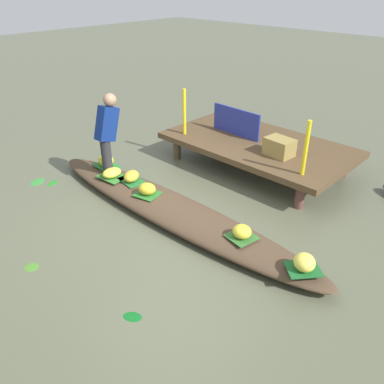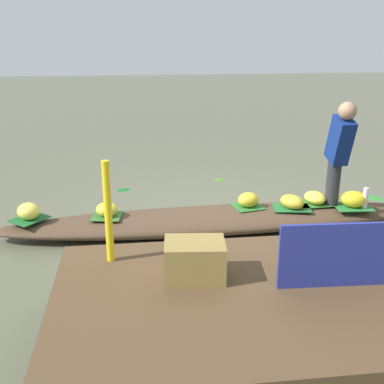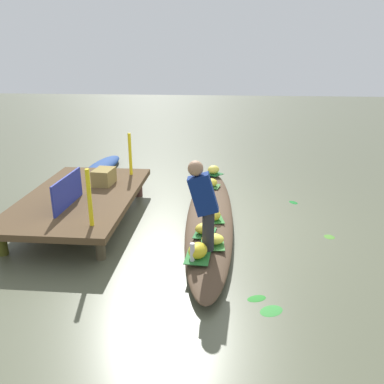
{
  "view_description": "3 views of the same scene",
  "coord_description": "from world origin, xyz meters",
  "px_view_note": "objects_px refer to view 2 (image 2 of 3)",
  "views": [
    {
      "loc": [
        3.51,
        -3.24,
        3.06
      ],
      "look_at": [
        0.19,
        0.26,
        0.36
      ],
      "focal_mm": 36.93,
      "sensor_mm": 36.0,
      "label": 1
    },
    {
      "loc": [
        0.9,
        5.05,
        2.21
      ],
      "look_at": [
        0.3,
        0.15,
        0.52
      ],
      "focal_mm": 44.45,
      "sensor_mm": 36.0,
      "label": 2
    },
    {
      "loc": [
        -6.18,
        -0.22,
        2.79
      ],
      "look_at": [
        0.47,
        0.34,
        0.38
      ],
      "focal_mm": 37.09,
      "sensor_mm": 36.0,
      "label": 3
    }
  ],
  "objects_px": {
    "banana_bunch_4": "(107,209)",
    "produce_crate": "(195,260)",
    "banana_bunch_1": "(315,198)",
    "water_bottle": "(365,198)",
    "vendor_person": "(339,148)",
    "market_banner": "(351,255)",
    "banana_bunch_5": "(354,199)",
    "vendor_boat": "(216,220)",
    "banana_bunch_3": "(292,202)",
    "banana_bunch_2": "(28,211)",
    "banana_bunch_0": "(248,200)"
  },
  "relations": [
    {
      "from": "banana_bunch_4",
      "to": "produce_crate",
      "type": "relative_size",
      "value": 0.56
    },
    {
      "from": "banana_bunch_1",
      "to": "water_bottle",
      "type": "relative_size",
      "value": 1.22
    },
    {
      "from": "vendor_person",
      "to": "market_banner",
      "type": "height_order",
      "value": "vendor_person"
    },
    {
      "from": "banana_bunch_4",
      "to": "vendor_person",
      "type": "distance_m",
      "value": 2.71
    },
    {
      "from": "banana_bunch_1",
      "to": "banana_bunch_5",
      "type": "relative_size",
      "value": 1.05
    },
    {
      "from": "banana_bunch_1",
      "to": "produce_crate",
      "type": "height_order",
      "value": "produce_crate"
    },
    {
      "from": "vendor_boat",
      "to": "market_banner",
      "type": "distance_m",
      "value": 2.35
    },
    {
      "from": "banana_bunch_5",
      "to": "produce_crate",
      "type": "distance_m",
      "value": 2.83
    },
    {
      "from": "banana_bunch_1",
      "to": "banana_bunch_5",
      "type": "distance_m",
      "value": 0.44
    },
    {
      "from": "banana_bunch_3",
      "to": "market_banner",
      "type": "bearing_deg",
      "value": 81.71
    },
    {
      "from": "banana_bunch_2",
      "to": "vendor_person",
      "type": "distance_m",
      "value": 3.54
    },
    {
      "from": "water_bottle",
      "to": "vendor_boat",
      "type": "bearing_deg",
      "value": -5.08
    },
    {
      "from": "banana_bunch_3",
      "to": "water_bottle",
      "type": "xyz_separation_m",
      "value": [
        -0.84,
        0.12,
        0.05
      ]
    },
    {
      "from": "banana_bunch_4",
      "to": "banana_bunch_5",
      "type": "height_order",
      "value": "banana_bunch_5"
    },
    {
      "from": "banana_bunch_0",
      "to": "banana_bunch_4",
      "type": "relative_size",
      "value": 1.04
    },
    {
      "from": "banana_bunch_2",
      "to": "banana_bunch_5",
      "type": "bearing_deg",
      "value": 178.79
    },
    {
      "from": "banana_bunch_5",
      "to": "water_bottle",
      "type": "height_order",
      "value": "water_bottle"
    },
    {
      "from": "banana_bunch_1",
      "to": "market_banner",
      "type": "relative_size",
      "value": 0.3
    },
    {
      "from": "banana_bunch_2",
      "to": "vendor_person",
      "type": "xyz_separation_m",
      "value": [
        -3.49,
        0.02,
        0.61
      ]
    },
    {
      "from": "vendor_boat",
      "to": "banana_bunch_0",
      "type": "height_order",
      "value": "banana_bunch_0"
    },
    {
      "from": "banana_bunch_0",
      "to": "market_banner",
      "type": "xyz_separation_m",
      "value": [
        -0.18,
        2.27,
        0.39
      ]
    },
    {
      "from": "banana_bunch_3",
      "to": "banana_bunch_4",
      "type": "distance_m",
      "value": 2.13
    },
    {
      "from": "vendor_boat",
      "to": "banana_bunch_4",
      "type": "bearing_deg",
      "value": -0.1
    },
    {
      "from": "banana_bunch_2",
      "to": "banana_bunch_1",
      "type": "bearing_deg",
      "value": -178.24
    },
    {
      "from": "banana_bunch_1",
      "to": "water_bottle",
      "type": "bearing_deg",
      "value": 154.57
    },
    {
      "from": "banana_bunch_1",
      "to": "water_bottle",
      "type": "distance_m",
      "value": 0.57
    },
    {
      "from": "banana_bunch_1",
      "to": "banana_bunch_5",
      "type": "xyz_separation_m",
      "value": [
        -0.4,
        0.18,
        0.03
      ]
    },
    {
      "from": "banana_bunch_0",
      "to": "banana_bunch_1",
      "type": "height_order",
      "value": "banana_bunch_0"
    },
    {
      "from": "vendor_boat",
      "to": "banana_bunch_2",
      "type": "height_order",
      "value": "banana_bunch_2"
    },
    {
      "from": "banana_bunch_5",
      "to": "market_banner",
      "type": "height_order",
      "value": "market_banner"
    },
    {
      "from": "banana_bunch_3",
      "to": "vendor_boat",
      "type": "bearing_deg",
      "value": -2.42
    },
    {
      "from": "vendor_boat",
      "to": "banana_bunch_0",
      "type": "distance_m",
      "value": 0.45
    },
    {
      "from": "banana_bunch_5",
      "to": "market_banner",
      "type": "relative_size",
      "value": 0.29
    },
    {
      "from": "banana_bunch_2",
      "to": "produce_crate",
      "type": "relative_size",
      "value": 0.59
    },
    {
      "from": "banana_bunch_5",
      "to": "vendor_person",
      "type": "xyz_separation_m",
      "value": [
        0.22,
        -0.06,
        0.6
      ]
    },
    {
      "from": "vendor_boat",
      "to": "vendor_person",
      "type": "xyz_separation_m",
      "value": [
        -1.4,
        0.04,
        0.82
      ]
    },
    {
      "from": "banana_bunch_1",
      "to": "vendor_person",
      "type": "relative_size",
      "value": 0.25
    },
    {
      "from": "banana_bunch_5",
      "to": "produce_crate",
      "type": "height_order",
      "value": "produce_crate"
    },
    {
      "from": "banana_bunch_4",
      "to": "market_banner",
      "type": "bearing_deg",
      "value": 129.89
    },
    {
      "from": "banana_bunch_1",
      "to": "banana_bunch_2",
      "type": "bearing_deg",
      "value": 1.76
    },
    {
      "from": "vendor_boat",
      "to": "banana_bunch_4",
      "type": "xyz_separation_m",
      "value": [
        1.24,
        0.03,
        0.2
      ]
    },
    {
      "from": "banana_bunch_2",
      "to": "water_bottle",
      "type": "xyz_separation_m",
      "value": [
        -3.81,
        0.14,
        0.03
      ]
    },
    {
      "from": "banana_bunch_3",
      "to": "market_banner",
      "type": "height_order",
      "value": "market_banner"
    },
    {
      "from": "vendor_person",
      "to": "water_bottle",
      "type": "distance_m",
      "value": 0.67
    },
    {
      "from": "water_bottle",
      "to": "produce_crate",
      "type": "xyz_separation_m",
      "value": [
        2.23,
        1.8,
        0.26
      ]
    },
    {
      "from": "vendor_boat",
      "to": "banana_bunch_4",
      "type": "height_order",
      "value": "banana_bunch_4"
    },
    {
      "from": "market_banner",
      "to": "vendor_person",
      "type": "bearing_deg",
      "value": -108.6
    },
    {
      "from": "banana_bunch_3",
      "to": "banana_bunch_1",
      "type": "bearing_deg",
      "value": -158.91
    },
    {
      "from": "banana_bunch_0",
      "to": "market_banner",
      "type": "distance_m",
      "value": 2.31
    },
    {
      "from": "banana_bunch_0",
      "to": "banana_bunch_4",
      "type": "height_order",
      "value": "banana_bunch_0"
    }
  ]
}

